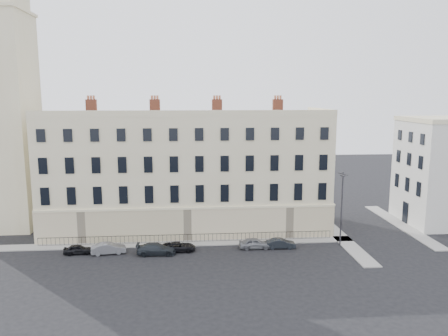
{
  "coord_description": "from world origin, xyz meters",
  "views": [
    {
      "loc": [
        -5.75,
        -45.08,
        17.59
      ],
      "look_at": [
        -1.25,
        10.0,
        8.28
      ],
      "focal_mm": 35.0,
      "sensor_mm": 36.0,
      "label": 1
    }
  ],
  "objects_px": {
    "car_a": "(78,249)",
    "car_c": "(156,249)",
    "car_d": "(179,247)",
    "car_b": "(109,248)",
    "streetlamp": "(342,205)",
    "car_f": "(281,244)",
    "car_e": "(255,243)"
  },
  "relations": [
    {
      "from": "car_a",
      "to": "car_c",
      "type": "distance_m",
      "value": 8.77
    },
    {
      "from": "car_d",
      "to": "car_b",
      "type": "bearing_deg",
      "value": 91.45
    },
    {
      "from": "car_b",
      "to": "car_a",
      "type": "bearing_deg",
      "value": 78.21
    },
    {
      "from": "car_b",
      "to": "streetlamp",
      "type": "bearing_deg",
      "value": -97.32
    },
    {
      "from": "car_c",
      "to": "streetlamp",
      "type": "bearing_deg",
      "value": -84.92
    },
    {
      "from": "car_d",
      "to": "streetlamp",
      "type": "relative_size",
      "value": 0.43
    },
    {
      "from": "car_c",
      "to": "streetlamp",
      "type": "xyz_separation_m",
      "value": [
        21.4,
        1.19,
        4.24
      ]
    },
    {
      "from": "car_b",
      "to": "streetlamp",
      "type": "distance_m",
      "value": 27.09
    },
    {
      "from": "car_b",
      "to": "car_f",
      "type": "bearing_deg",
      "value": -97.87
    },
    {
      "from": "car_f",
      "to": "car_b",
      "type": "bearing_deg",
      "value": 94.52
    },
    {
      "from": "car_a",
      "to": "car_e",
      "type": "relative_size",
      "value": 0.85
    },
    {
      "from": "car_a",
      "to": "car_b",
      "type": "relative_size",
      "value": 0.82
    },
    {
      "from": "car_a",
      "to": "streetlamp",
      "type": "bearing_deg",
      "value": -93.39
    },
    {
      "from": "car_d",
      "to": "car_e",
      "type": "height_order",
      "value": "car_e"
    },
    {
      "from": "car_c",
      "to": "car_f",
      "type": "relative_size",
      "value": 1.29
    },
    {
      "from": "car_c",
      "to": "car_f",
      "type": "xyz_separation_m",
      "value": [
        14.24,
        0.86,
        -0.07
      ]
    },
    {
      "from": "car_c",
      "to": "car_e",
      "type": "height_order",
      "value": "car_c"
    },
    {
      "from": "car_b",
      "to": "car_d",
      "type": "distance_m",
      "value": 7.83
    },
    {
      "from": "car_a",
      "to": "car_b",
      "type": "distance_m",
      "value": 3.4
    },
    {
      "from": "car_f",
      "to": "car_a",
      "type": "bearing_deg",
      "value": 93.94
    },
    {
      "from": "car_e",
      "to": "streetlamp",
      "type": "relative_size",
      "value": 0.41
    },
    {
      "from": "car_d",
      "to": "car_e",
      "type": "distance_m",
      "value": 8.73
    },
    {
      "from": "car_c",
      "to": "car_d",
      "type": "relative_size",
      "value": 1.15
    },
    {
      "from": "car_c",
      "to": "car_e",
      "type": "xyz_separation_m",
      "value": [
        11.22,
        1.02,
        -0.01
      ]
    },
    {
      "from": "car_d",
      "to": "streetlamp",
      "type": "height_order",
      "value": "streetlamp"
    },
    {
      "from": "streetlamp",
      "to": "car_e",
      "type": "bearing_deg",
      "value": 158.93
    },
    {
      "from": "car_b",
      "to": "car_d",
      "type": "height_order",
      "value": "car_b"
    },
    {
      "from": "car_c",
      "to": "streetlamp",
      "type": "distance_m",
      "value": 21.85
    },
    {
      "from": "car_a",
      "to": "car_d",
      "type": "xyz_separation_m",
      "value": [
        11.22,
        -0.03,
        -0.0
      ]
    },
    {
      "from": "car_e",
      "to": "car_f",
      "type": "height_order",
      "value": "car_e"
    },
    {
      "from": "car_b",
      "to": "car_e",
      "type": "relative_size",
      "value": 1.04
    },
    {
      "from": "car_f",
      "to": "car_e",
      "type": "bearing_deg",
      "value": 91.01
    }
  ]
}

